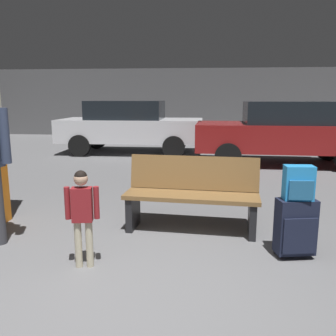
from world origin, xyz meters
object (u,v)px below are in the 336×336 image
Objects in this scene: child at (82,208)px; backpack_bright at (299,183)px; suitcase at (296,227)px; parked_car_near at (284,131)px; bench at (192,194)px; parked_car_far at (130,125)px.

backpack_bright is at bearing 11.04° from child.
suitcase is 2.11m from child.
suitcase is at bearing -100.85° from parked_car_near.
bench is 2.72× the size of suitcase.
child is 6.50m from parked_car_near.
backpack_bright reaches higher than child.
bench is 1.48m from child.
parked_car_near is (1.02, 5.32, 0.48)m from suitcase.
backpack_bright is at bearing -100.86° from parked_car_near.
parked_car_near is at bearing -20.22° from parked_car_far.
parked_car_near reaches higher than child.
parked_car_far reaches higher than child.
backpack_bright is (1.06, -0.69, 0.33)m from bench.
suitcase is 5.44m from parked_car_near.
parked_car_near is (2.08, 4.63, 0.36)m from bench.
child is at bearing -82.32° from parked_car_far.
backpack_bright is 5.42m from parked_car_near.
suitcase is 7.47m from parked_car_far.
parked_car_near reaches higher than suitcase.
bench is 5.09m from parked_car_near.
parked_car_near is 1.01× the size of parked_car_far.
suitcase is (1.06, -0.69, -0.12)m from bench.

